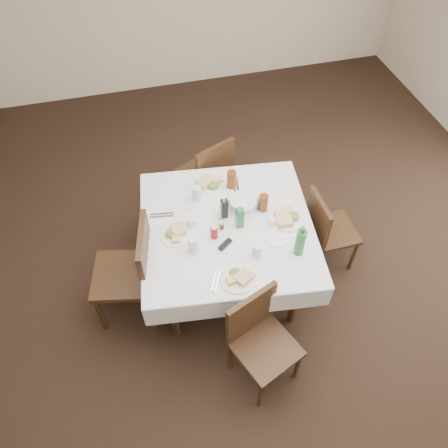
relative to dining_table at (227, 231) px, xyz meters
name	(u,v)px	position (x,y,z in m)	size (l,w,h in m)	color
ground_plane	(255,292)	(0.21, -0.21, -0.68)	(7.00, 7.00, 0.00)	black
room_shell	(270,142)	(0.21, -0.21, 1.03)	(6.04, 7.04, 2.80)	beige
dining_table	(227,231)	(0.00, 0.00, 0.00)	(1.51, 1.51, 0.76)	black
chair_north	(209,172)	(0.06, 0.90, -0.18)	(0.55, 0.55, 0.89)	black
chair_south	(259,335)	(0.01, -0.84, -0.18)	(0.54, 0.54, 0.88)	black
chair_east	(325,228)	(0.88, -0.02, -0.20)	(0.40, 0.40, 0.84)	black
chair_west	(134,268)	(-0.78, -0.09, -0.11)	(0.56, 0.56, 1.00)	black
meal_north	(210,183)	(-0.03, 0.47, 0.10)	(0.27, 0.27, 0.06)	white
meal_south	(239,277)	(-0.05, -0.51, 0.10)	(0.25, 0.25, 0.05)	white
meal_east	(287,217)	(0.47, -0.06, 0.10)	(0.29, 0.29, 0.06)	white
meal_west	(176,234)	(-0.41, 0.00, 0.10)	(0.23, 0.23, 0.05)	white
side_plate_a	(190,204)	(-0.23, 0.29, 0.08)	(0.14, 0.14, 0.01)	white
side_plate_b	(277,240)	(0.33, -0.25, 0.08)	(0.15, 0.15, 0.01)	white
water_n	(197,194)	(-0.17, 0.32, 0.15)	(0.08, 0.08, 0.14)	silver
water_s	(257,251)	(0.13, -0.35, 0.15)	(0.07, 0.07, 0.13)	silver
water_e	(262,199)	(0.33, 0.14, 0.15)	(0.08, 0.08, 0.14)	silver
water_w	(194,245)	(-0.30, -0.19, 0.15)	(0.08, 0.08, 0.15)	silver
iced_tea_a	(232,179)	(0.15, 0.41, 0.16)	(0.08, 0.08, 0.16)	#673010
iced_tea_b	(263,203)	(0.32, 0.09, 0.16)	(0.07, 0.07, 0.15)	#673010
bread_basket	(243,204)	(0.18, 0.15, 0.12)	(0.25, 0.25, 0.08)	silver
oil_cruet_dark	(224,208)	(0.00, 0.10, 0.18)	(0.05, 0.05, 0.22)	black
oil_cruet_green	(240,217)	(0.09, -0.03, 0.18)	(0.06, 0.06, 0.24)	#276B36
ketchup_bottle	(214,232)	(-0.13, -0.09, 0.14)	(0.06, 0.06, 0.13)	maroon
salt_shaker	(221,223)	(-0.05, 0.00, 0.12)	(0.04, 0.04, 0.08)	white
pepper_shaker	(222,226)	(-0.05, -0.03, 0.12)	(0.03, 0.03, 0.07)	#45361E
coffee_mug	(191,223)	(-0.28, 0.06, 0.12)	(0.12, 0.12, 0.09)	white
sunglasses	(225,245)	(-0.07, -0.19, 0.09)	(0.12, 0.10, 0.03)	black
green_bottle	(300,242)	(0.45, -0.39, 0.21)	(0.07, 0.07, 0.29)	#276B36
sugar_caddy	(276,221)	(0.38, -0.08, 0.10)	(0.10, 0.05, 0.05)	white
cutlery_n	(236,185)	(0.19, 0.41, 0.08)	(0.08, 0.19, 0.01)	silver
cutlery_s	(216,281)	(-0.21, -0.48, 0.08)	(0.12, 0.18, 0.01)	silver
cutlery_e	(285,237)	(0.40, -0.23, 0.08)	(0.17, 0.09, 0.01)	silver
cutlery_w	(162,215)	(-0.48, 0.23, 0.08)	(0.20, 0.08, 0.01)	silver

